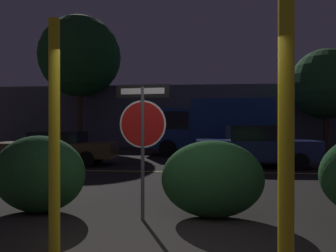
{
  "coord_description": "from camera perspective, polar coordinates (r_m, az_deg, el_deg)",
  "views": [
    {
      "loc": [
        0.44,
        -4.02,
        1.59
      ],
      "look_at": [
        -0.36,
        4.45,
        1.55
      ],
      "focal_mm": 35.0,
      "sensor_mm": 36.0,
      "label": 1
    }
  ],
  "objects": [
    {
      "name": "hedge_bush_1",
      "position": [
        6.41,
        -21.54,
        -7.78
      ],
      "size": [
        1.7,
        1.03,
        1.39
      ],
      "primitive_type": "ellipsoid",
      "color": "#1E4C23",
      "rests_on": "ground_plane"
    },
    {
      "name": "tree_0",
      "position": [
        22.56,
        -15.07,
        11.59
      ],
      "size": [
        5.27,
        5.27,
        8.68
      ],
      "color": "#422D1E",
      "rests_on": "ground_plane"
    },
    {
      "name": "road_center_stripe",
      "position": [
        11.09,
        3.1,
        -7.97
      ],
      "size": [
        41.98,
        0.12,
        0.01
      ],
      "primitive_type": "cube",
      "color": "gold",
      "rests_on": "ground_plane"
    },
    {
      "name": "yellow_pole_right",
      "position": [
        3.59,
        19.88,
        1.81
      ],
      "size": [
        0.16,
        0.16,
        3.37
      ],
      "primitive_type": "cylinder",
      "color": "yellow",
      "rests_on": "ground_plane"
    },
    {
      "name": "stop_sign",
      "position": [
        5.46,
        -4.44,
        0.35
      ],
      "size": [
        0.91,
        0.1,
        2.26
      ],
      "rotation": [
        0.0,
        0.0,
        -0.09
      ],
      "color": "#4C4C51",
      "rests_on": "ground_plane"
    },
    {
      "name": "passing_car_3",
      "position": [
        12.79,
        14.78,
        -3.43
      ],
      "size": [
        4.52,
        2.17,
        1.56
      ],
      "rotation": [
        0.0,
        0.0,
        -1.54
      ],
      "color": "navy",
      "rests_on": "ground_plane"
    },
    {
      "name": "tree_2",
      "position": [
        21.92,
        25.8,
        6.6
      ],
      "size": [
        4.2,
        4.2,
        6.14
      ],
      "color": "#422D1E",
      "rests_on": "ground_plane"
    },
    {
      "name": "passing_car_2",
      "position": [
        13.81,
        -18.96,
        -3.57
      ],
      "size": [
        4.99,
        1.99,
        1.31
      ],
      "rotation": [
        0.0,
        0.0,
        1.62
      ],
      "color": "brown",
      "rests_on": "ground_plane"
    },
    {
      "name": "hedge_bush_2",
      "position": [
        5.7,
        7.74,
        -9.14
      ],
      "size": [
        1.75,
        0.84,
        1.32
      ],
      "primitive_type": "ellipsoid",
      "color": "#1E4C23",
      "rests_on": "ground_plane"
    },
    {
      "name": "yellow_pole_left",
      "position": [
        4.22,
        -19.19,
        -1.82
      ],
      "size": [
        0.13,
        0.13,
        2.88
      ],
      "primitive_type": "cylinder",
      "color": "yellow",
      "rests_on": "ground_plane"
    },
    {
      "name": "delivery_truck",
      "position": [
        16.93,
        6.74,
        0.13
      ],
      "size": [
        6.46,
        2.89,
        2.85
      ],
      "rotation": [
        0.0,
        0.0,
        1.5
      ],
      "color": "navy",
      "rests_on": "ground_plane"
    },
    {
      "name": "building_backdrop",
      "position": [
        24.51,
        2.34,
        1.58
      ],
      "size": [
        27.4,
        4.23,
        4.33
      ],
      "primitive_type": "cube",
      "color": "#4C4C56",
      "rests_on": "ground_plane"
    }
  ]
}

